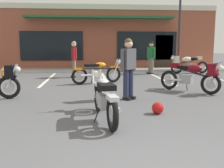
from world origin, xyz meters
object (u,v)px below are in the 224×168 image
object	(u,v)px
motorcycle_silver_naked	(192,76)
person_in_shorts_foreground	(151,56)
person_by_back_row	(128,65)
motorcycle_green_cafe_racer	(188,64)
parking_lot_lamp_post	(181,12)
helmet_on_pavement	(158,108)
traffic_cone	(3,71)
person_in_black_shirt	(74,57)
motorcycle_red_sportbike	(98,72)
motorcycle_foreground_classic	(104,97)

from	to	relation	value
motorcycle_silver_naked	person_in_shorts_foreground	world-z (taller)	person_in_shorts_foreground
person_by_back_row	motorcycle_green_cafe_racer	bearing A→B (deg)	56.49
parking_lot_lamp_post	person_by_back_row	bearing A→B (deg)	-119.29
person_in_shorts_foreground	helmet_on_pavement	size ratio (longest dim) A/B	6.44
person_by_back_row	helmet_on_pavement	xyz separation A→B (m)	(0.40, -1.60, -0.82)
motorcycle_green_cafe_racer	traffic_cone	distance (m)	9.35
person_in_black_shirt	person_in_shorts_foreground	xyz separation A→B (m)	(3.90, 1.12, 0.00)
motorcycle_green_cafe_racer	person_by_back_row	xyz separation A→B (m)	(-4.16, -6.28, 0.42)
motorcycle_red_sportbike	motorcycle_silver_naked	xyz separation A→B (m)	(2.93, -2.21, 0.07)
person_by_back_row	motorcycle_foreground_classic	bearing A→B (deg)	-112.24
helmet_on_pavement	traffic_cone	bearing A→B (deg)	126.42
motorcycle_red_sportbike	person_in_shorts_foreground	bearing A→B (deg)	47.34
traffic_cone	motorcycle_silver_naked	bearing A→B (deg)	-34.27
motorcycle_green_cafe_racer	person_in_black_shirt	world-z (taller)	person_in_black_shirt
motorcycle_silver_naked	traffic_cone	xyz separation A→B (m)	(-7.38, 5.03, -0.27)
motorcycle_foreground_classic	person_in_black_shirt	world-z (taller)	person_in_black_shirt
motorcycle_red_sportbike	person_by_back_row	world-z (taller)	person_by_back_row
motorcycle_foreground_classic	person_in_black_shirt	bearing A→B (deg)	97.54
helmet_on_pavement	motorcycle_silver_naked	bearing A→B (deg)	54.52
parking_lot_lamp_post	motorcycle_silver_naked	bearing A→B (deg)	-105.84
person_in_black_shirt	person_by_back_row	distance (m)	5.45
motorcycle_red_sportbike	traffic_cone	xyz separation A→B (m)	(-4.45, 2.82, -0.20)
motorcycle_red_sportbike	person_in_shorts_foreground	xyz separation A→B (m)	(2.90, 3.15, 0.49)
motorcycle_red_sportbike	person_in_black_shirt	size ratio (longest dim) A/B	1.21
person_in_black_shirt	traffic_cone	world-z (taller)	person_in_black_shirt
traffic_cone	parking_lot_lamp_post	xyz separation A→B (m)	(9.10, 1.04, 3.00)
person_in_shorts_foreground	helmet_on_pavement	bearing A→B (deg)	-102.68
motorcycle_silver_naked	parking_lot_lamp_post	xyz separation A→B (m)	(1.72, 6.07, 2.73)
person_in_shorts_foreground	helmet_on_pavement	distance (m)	8.12
motorcycle_foreground_classic	person_by_back_row	bearing A→B (deg)	67.76
motorcycle_silver_naked	person_by_back_row	bearing A→B (deg)	-157.16
person_by_back_row	traffic_cone	size ratio (longest dim) A/B	3.16
traffic_cone	person_in_shorts_foreground	bearing A→B (deg)	2.50
motorcycle_red_sportbike	traffic_cone	size ratio (longest dim) A/B	3.81
motorcycle_green_cafe_racer	person_in_black_shirt	bearing A→B (deg)	-169.25
traffic_cone	parking_lot_lamp_post	distance (m)	9.64
person_in_black_shirt	parking_lot_lamp_post	xyz separation A→B (m)	(5.66, 1.83, 2.31)
motorcycle_green_cafe_racer	motorcycle_foreground_classic	bearing A→B (deg)	-121.07
motorcycle_foreground_classic	traffic_cone	xyz separation A→B (m)	(-4.39, 7.89, -0.20)
motorcycle_red_sportbike	motorcycle_green_cafe_racer	size ratio (longest dim) A/B	0.96
person_in_shorts_foreground	traffic_cone	size ratio (longest dim) A/B	3.16
motorcycle_silver_naked	helmet_on_pavement	distance (m)	3.13
motorcycle_red_sportbike	motorcycle_foreground_classic	bearing A→B (deg)	-90.75
motorcycle_silver_naked	person_in_black_shirt	xyz separation A→B (m)	(-3.93, 4.24, 0.42)
motorcycle_green_cafe_racer	traffic_cone	size ratio (longest dim) A/B	3.98
motorcycle_foreground_classic	person_by_back_row	distance (m)	2.15
motorcycle_green_cafe_racer	parking_lot_lamp_post	xyz separation A→B (m)	(-0.23, 0.71, 2.73)
motorcycle_silver_naked	person_in_shorts_foreground	distance (m)	5.37
traffic_cone	helmet_on_pavement	bearing A→B (deg)	-53.58
helmet_on_pavement	person_in_black_shirt	bearing A→B (deg)	107.48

